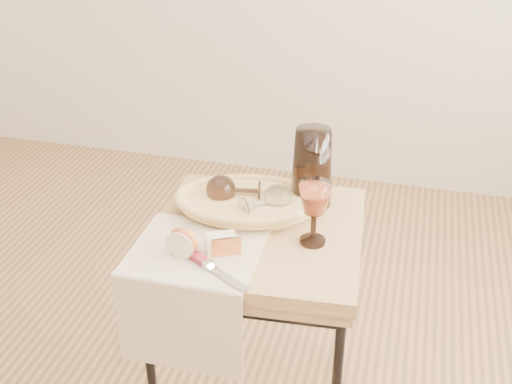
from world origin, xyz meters
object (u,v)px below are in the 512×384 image
(goblet_lying_b, at_px, (264,202))
(apple_half, at_px, (184,241))
(table_knife, at_px, (210,266))
(goblet_lying_a, at_px, (237,190))
(wine_goblet, at_px, (314,213))
(pitcher, at_px, (312,167))
(tea_towel, at_px, (196,251))
(side_table, at_px, (258,329))
(bread_basket, at_px, (247,204))

(goblet_lying_b, relative_size, apple_half, 1.57)
(goblet_lying_b, xyz_separation_m, table_knife, (-0.06, -0.26, -0.03))
(goblet_lying_a, xyz_separation_m, wine_goblet, (0.23, -0.12, 0.03))
(goblet_lying_a, distance_m, pitcher, 0.21)
(goblet_lying_b, relative_size, wine_goblet, 0.72)
(wine_goblet, height_order, table_knife, wine_goblet)
(tea_towel, distance_m, pitcher, 0.40)
(apple_half, bearing_deg, goblet_lying_b, 64.79)
(side_table, relative_size, goblet_lying_b, 5.56)
(bread_basket, relative_size, goblet_lying_b, 2.83)
(side_table, bearing_deg, table_knife, -106.68)
(bread_basket, xyz_separation_m, pitcher, (0.16, 0.09, 0.09))
(side_table, xyz_separation_m, goblet_lying_b, (0.00, 0.06, 0.39))
(tea_towel, xyz_separation_m, goblet_lying_b, (0.12, 0.20, 0.05))
(wine_goblet, bearing_deg, goblet_lying_a, 152.98)
(wine_goblet, distance_m, apple_half, 0.32)
(pitcher, bearing_deg, apple_half, -113.31)
(tea_towel, bearing_deg, wine_goblet, 22.35)
(wine_goblet, distance_m, table_knife, 0.28)
(pitcher, relative_size, apple_half, 3.32)
(wine_goblet, xyz_separation_m, apple_half, (-0.29, -0.14, -0.04))
(goblet_lying_a, bearing_deg, side_table, 120.95)
(goblet_lying_a, height_order, wine_goblet, wine_goblet)
(tea_towel, distance_m, wine_goblet, 0.30)
(bread_basket, xyz_separation_m, goblet_lying_a, (-0.03, 0.02, 0.03))
(goblet_lying_a, relative_size, pitcher, 0.52)
(bread_basket, distance_m, goblet_lying_a, 0.04)
(side_table, distance_m, goblet_lying_b, 0.39)
(wine_goblet, height_order, apple_half, wine_goblet)
(goblet_lying_b, distance_m, table_knife, 0.27)
(goblet_lying_b, distance_m, pitcher, 0.17)
(goblet_lying_a, bearing_deg, bread_basket, 142.86)
(pitcher, bearing_deg, goblet_lying_b, -119.35)
(goblet_lying_b, relative_size, table_knife, 0.54)
(side_table, relative_size, table_knife, 3.03)
(side_table, xyz_separation_m, wine_goblet, (0.15, -0.03, 0.42))
(side_table, relative_size, wine_goblet, 4.02)
(apple_half, height_order, table_knife, apple_half)
(goblet_lying_b, bearing_deg, goblet_lying_a, 111.85)
(tea_towel, relative_size, pitcher, 1.21)
(goblet_lying_b, bearing_deg, pitcher, 2.46)
(side_table, distance_m, pitcher, 0.49)
(pitcher, height_order, apple_half, pitcher)
(side_table, xyz_separation_m, pitcher, (0.11, 0.17, 0.45))
(goblet_lying_a, height_order, table_knife, goblet_lying_a)
(tea_towel, height_order, wine_goblet, wine_goblet)
(bread_basket, relative_size, apple_half, 4.43)
(wine_goblet, relative_size, apple_half, 2.16)
(wine_goblet, bearing_deg, table_knife, -139.42)
(table_knife, bearing_deg, goblet_lying_b, 107.13)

